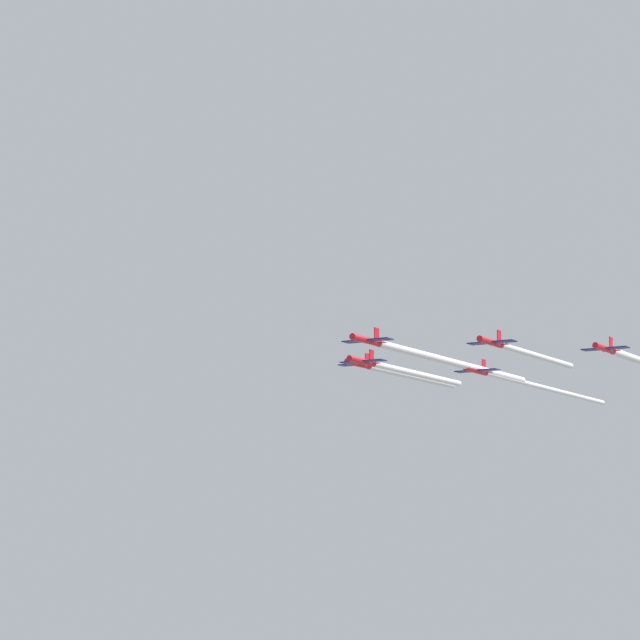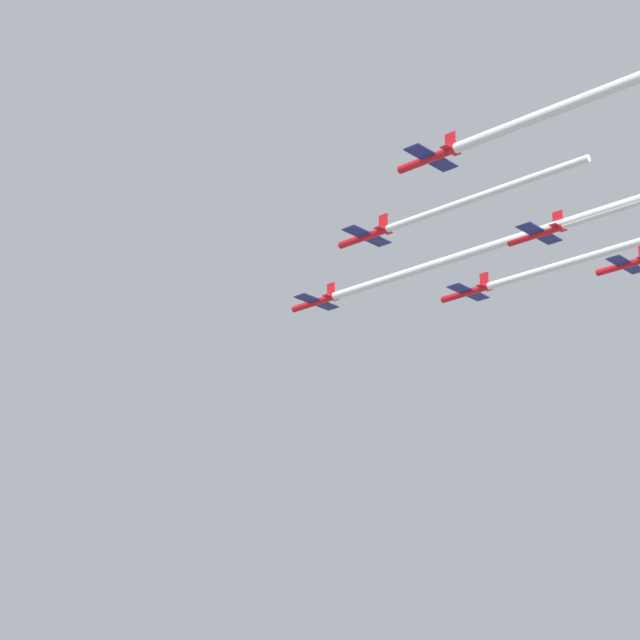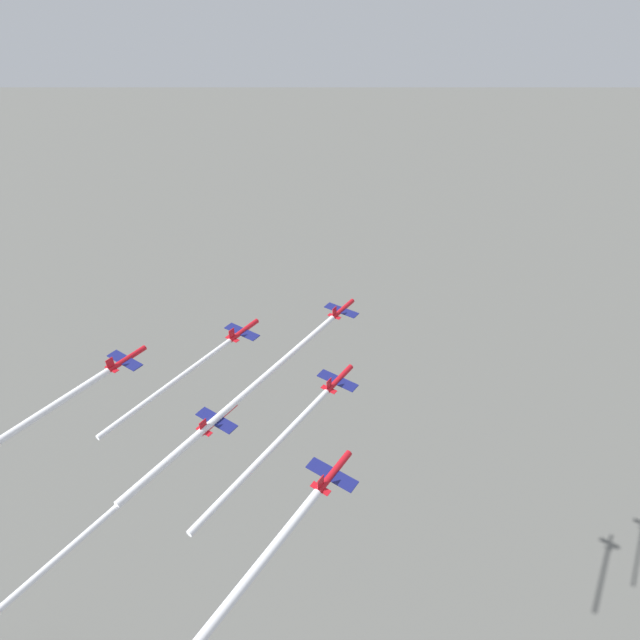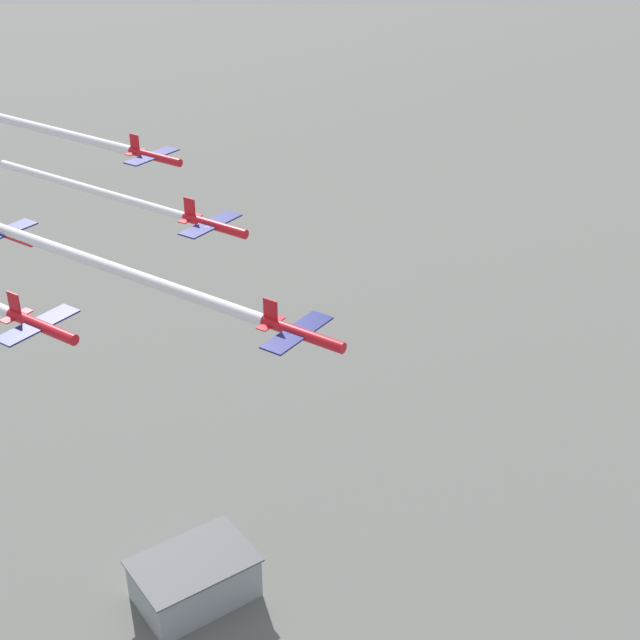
% 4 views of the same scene
% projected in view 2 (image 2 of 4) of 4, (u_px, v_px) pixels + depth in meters
% --- Properties ---
extents(jet_0, '(7.56, 7.77, 2.62)m').
position_uv_depth(jet_0, '(316.00, 302.00, 175.41)').
color(jet_0, red).
extents(jet_1, '(7.56, 7.77, 2.62)m').
position_uv_depth(jet_1, '(366.00, 236.00, 156.67)').
color(jet_1, red).
extents(jet_2, '(7.56, 7.77, 2.62)m').
position_uv_depth(jet_2, '(467.00, 292.00, 171.29)').
color(jet_2, red).
extents(jet_3, '(7.56, 7.77, 2.62)m').
position_uv_depth(jet_3, '(430.00, 158.00, 137.70)').
color(jet_3, red).
extents(jet_4, '(7.56, 7.77, 2.62)m').
position_uv_depth(jet_4, '(538.00, 234.00, 152.09)').
color(jet_4, red).
extents(jet_5, '(7.56, 7.77, 2.62)m').
position_uv_depth(jet_5, '(625.00, 265.00, 168.01)').
color(jet_5, red).
extents(smoke_trail_0, '(18.88, 49.22, 1.09)m').
position_uv_depth(smoke_trail_0, '(489.00, 247.00, 156.71)').
color(smoke_trail_0, white).
extents(smoke_trail_1, '(10.59, 26.99, 0.88)m').
position_uv_depth(smoke_trail_1, '(482.00, 196.00, 145.42)').
color(smoke_trail_1, white).
extents(smoke_trail_2, '(11.59, 29.55, 0.98)m').
position_uv_depth(smoke_trail_2, '(589.00, 257.00, 159.19)').
color(smoke_trail_2, white).
extents(smoke_trail_3, '(11.18, 28.00, 1.16)m').
position_uv_depth(smoke_trail_3, '(573.00, 103.00, 126.14)').
color(smoke_trail_3, white).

